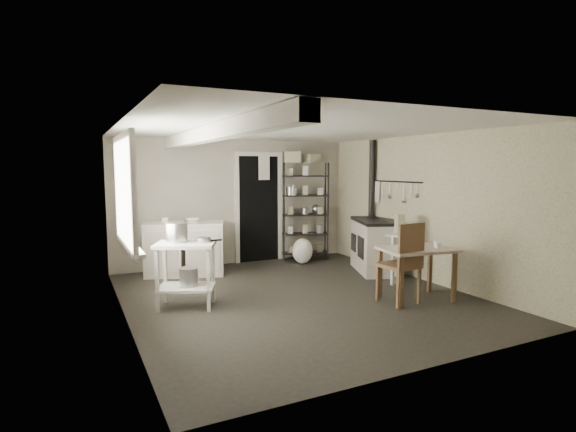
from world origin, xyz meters
name	(u,v)px	position (x,y,z in m)	size (l,w,h in m)	color
floor	(298,297)	(0.00, 0.00, 0.00)	(5.00, 5.00, 0.00)	black
ceiling	(298,129)	(0.00, 0.00, 2.30)	(5.00, 5.00, 0.00)	white
wall_back	(236,202)	(0.00, 2.50, 1.15)	(4.50, 0.02, 2.30)	#A89F90
wall_front	(431,241)	(0.00, -2.50, 1.15)	(4.50, 0.02, 2.30)	#A89F90
wall_left	(123,224)	(-2.25, 0.00, 1.15)	(0.02, 5.00, 2.30)	#A89F90
wall_right	(424,208)	(2.25, 0.00, 1.15)	(0.02, 5.00, 2.30)	#A89F90
window	(123,192)	(-2.22, 0.20, 1.50)	(0.12, 1.76, 1.28)	silver
doorway	(259,209)	(0.45, 2.47, 1.00)	(0.96, 0.10, 2.08)	silver
ceiling_beam	(211,133)	(-1.20, 0.00, 2.20)	(0.18, 5.00, 0.18)	silver
wallpaper_panel	(423,208)	(2.24, 0.00, 1.15)	(0.01, 5.00, 2.30)	beige
utensil_rail	(397,182)	(2.19, 0.60, 1.55)	(0.06, 1.20, 0.44)	#A8A8AA
prep_table	(186,277)	(-1.49, 0.22, 0.40)	(0.73, 0.52, 0.84)	silver
stockpot	(177,234)	(-1.57, 0.33, 0.94)	(0.27, 0.27, 0.29)	#A8A8AA
saucepan	(204,241)	(-1.27, 0.17, 0.85)	(0.18, 0.18, 0.10)	#A8A8AA
bucket	(189,278)	(-1.46, 0.21, 0.39)	(0.24, 0.24, 0.26)	#A8A8AA
base_cabinets	(185,247)	(-1.09, 1.99, 0.46)	(1.34, 0.58, 0.88)	beige
mixing_bowl	(192,217)	(-0.95, 2.00, 0.96)	(0.29, 0.29, 0.07)	silver
counter_cup	(165,219)	(-1.41, 1.89, 0.97)	(0.13, 0.13, 0.10)	silver
shelf_rack	(305,211)	(1.34, 2.27, 0.95)	(0.89, 0.35, 1.88)	black
shelf_jar	(293,189)	(1.07, 2.26, 1.37)	(0.09, 0.09, 0.20)	silver
storage_box_a	(292,156)	(1.09, 2.33, 2.01)	(0.31, 0.27, 0.21)	#BFB999
storage_box_b	(312,157)	(1.49, 2.29, 1.99)	(0.26, 0.24, 0.16)	#BFB999
stove	(376,246)	(1.92, 0.78, 0.44)	(0.63, 1.14, 0.90)	beige
stovepipe	(372,178)	(2.15, 1.23, 1.59)	(0.10, 0.10, 1.31)	black
side_ledge	(401,255)	(1.81, -0.01, 0.43)	(0.50, 0.27, 0.77)	silver
oats_box	(400,218)	(1.79, 0.02, 1.01)	(0.12, 0.20, 0.29)	#BFB999
work_table	(416,272)	(1.37, -0.84, 0.38)	(0.94, 0.66, 0.71)	beige
table_cup	(437,241)	(1.61, -0.96, 0.81)	(0.10, 0.10, 0.09)	silver
chair	(399,267)	(1.08, -0.82, 0.49)	(0.45, 0.47, 1.08)	brown
flour_sack	(302,251)	(1.09, 1.90, 0.24)	(0.39, 0.33, 0.47)	silver
floor_crock	(394,279)	(1.66, -0.03, 0.07)	(0.11, 0.11, 0.14)	silver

